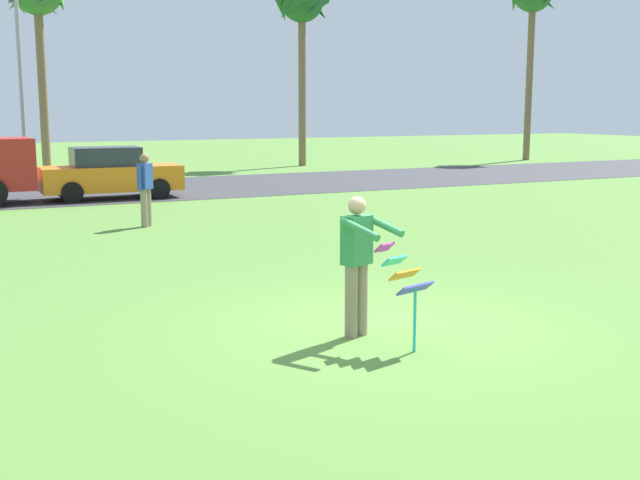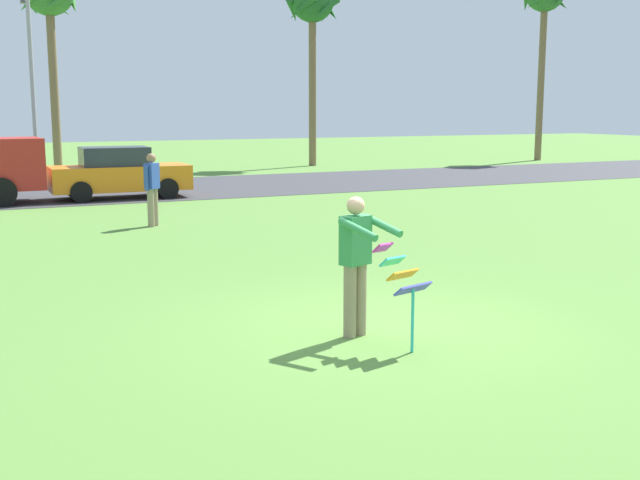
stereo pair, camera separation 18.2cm
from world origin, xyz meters
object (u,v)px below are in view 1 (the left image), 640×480
parked_car_orange (110,174)px  person_walker_near (145,188)px  kite_held (405,279)px  person_kite_flyer (358,260)px  palm_tree_far_left (533,1)px  streetlight_pole (20,75)px  palm_tree_centre_far (302,9)px

parked_car_orange → person_walker_near: (-0.48, -6.35, 0.16)m
kite_held → person_walker_near: size_ratio=0.71×
person_kite_flyer → palm_tree_far_left: palm_tree_far_left is taller
parked_car_orange → streetlight_pole: streetlight_pole is taller
streetlight_pole → parked_car_orange: bearing=-76.9°
parked_car_orange → palm_tree_far_left: palm_tree_far_left is taller
palm_tree_far_left → parked_car_orange: bearing=-160.0°
kite_held → palm_tree_far_left: (24.41, 26.04, 7.52)m
palm_tree_centre_far → person_kite_flyer: bearing=-113.9°
parked_car_orange → streetlight_pole: 8.13m
streetlight_pole → kite_held: bearing=-86.6°
person_kite_flyer → parked_car_orange: (0.44, 16.55, -0.18)m
palm_tree_centre_far → streetlight_pole: size_ratio=1.27×
palm_tree_centre_far → palm_tree_far_left: (12.78, -1.47, 0.90)m
palm_tree_centre_far → streetlight_pole: bearing=-167.2°
parked_car_orange → person_kite_flyer: bearing=-91.5°
palm_tree_far_left → streetlight_pole: palm_tree_far_left is taller
person_kite_flyer → parked_car_orange: bearing=88.5°
parked_car_orange → palm_tree_far_left: bearing=20.0°
person_kite_flyer → streetlight_pole: 24.04m
kite_held → streetlight_pole: streetlight_pole is taller
streetlight_pole → person_walker_near: streetlight_pole is taller
palm_tree_far_left → person_walker_near: (-24.68, -15.13, -7.42)m
palm_tree_centre_far → palm_tree_far_left: bearing=-6.6°
kite_held → parked_car_orange: 17.25m
parked_car_orange → streetlight_pole: size_ratio=0.61×
streetlight_pole → person_walker_near: bearing=-84.9°
palm_tree_far_left → person_walker_near: size_ratio=5.71×
streetlight_pole → palm_tree_centre_far: bearing=12.8°
parked_car_orange → palm_tree_centre_far: 16.74m
person_kite_flyer → person_walker_near: 10.20m
person_kite_flyer → person_walker_near: bearing=90.2°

